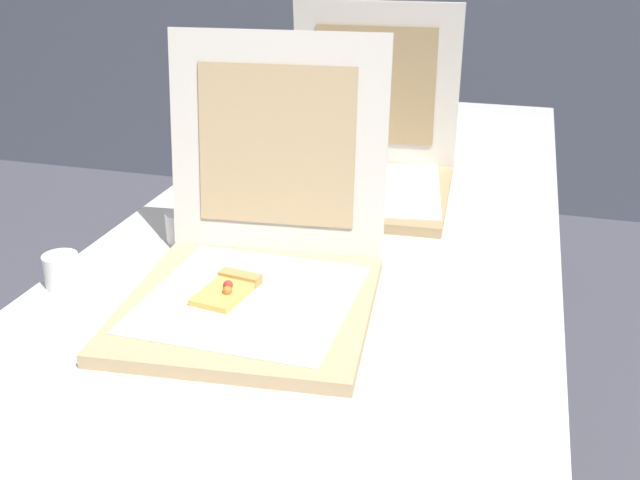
{
  "coord_description": "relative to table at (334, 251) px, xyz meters",
  "views": [
    {
      "loc": [
        0.34,
        -0.65,
        1.31
      ],
      "look_at": [
        0.02,
        0.48,
        0.78
      ],
      "focal_mm": 40.74,
      "sensor_mm": 36.0,
      "label": 1
    }
  ],
  "objects": [
    {
      "name": "cup_white_near_center",
      "position": [
        -0.28,
        -0.13,
        0.07
      ],
      "size": [
        0.06,
        0.06,
        0.06
      ],
      "primitive_type": "cylinder",
      "color": "white",
      "rests_on": "table"
    },
    {
      "name": "cup_white_mid",
      "position": [
        -0.31,
        0.09,
        0.07
      ],
      "size": [
        0.06,
        0.06,
        0.06
      ],
      "primitive_type": "cylinder",
      "color": "white",
      "rests_on": "table"
    },
    {
      "name": "pizza_box_front",
      "position": [
        -0.05,
        -0.31,
        0.1
      ],
      "size": [
        0.43,
        0.48,
        0.41
      ],
      "rotation": [
        0.0,
        0.0,
        0.1
      ],
      "color": "tan",
      "rests_on": "table"
    },
    {
      "name": "pizza_box_middle",
      "position": [
        0.01,
        0.24,
        0.1
      ],
      "size": [
        0.41,
        0.41,
        0.41
      ],
      "rotation": [
        0.0,
        0.0,
        0.05
      ],
      "color": "tan",
      "rests_on": "table"
    },
    {
      "name": "table",
      "position": [
        0.0,
        0.0,
        0.0
      ],
      "size": [
        0.88,
        2.39,
        0.72
      ],
      "color": "silver",
      "rests_on": "ground"
    },
    {
      "name": "cup_white_near_left",
      "position": [
        -0.39,
        -0.36,
        0.07
      ],
      "size": [
        0.06,
        0.06,
        0.06
      ],
      "primitive_type": "cylinder",
      "color": "white",
      "rests_on": "table"
    }
  ]
}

